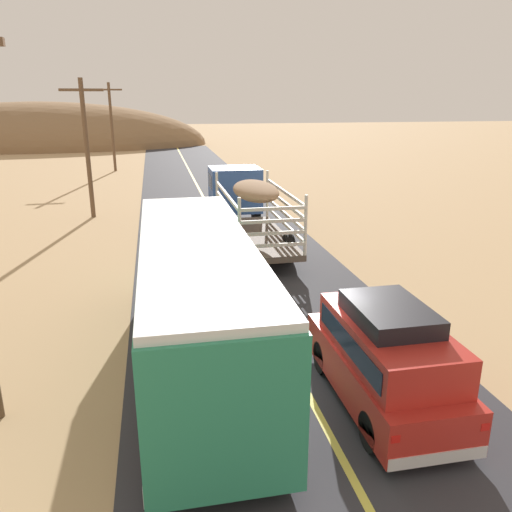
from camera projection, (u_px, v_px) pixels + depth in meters
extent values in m
plane|color=tan|center=(297.00, 374.00, 12.03)|extent=(240.00, 240.00, 0.00)
cube|color=#2D2D33|center=(297.00, 374.00, 12.02)|extent=(8.00, 120.00, 0.02)
cube|color=#D8CC4C|center=(297.00, 373.00, 12.02)|extent=(0.16, 117.60, 0.00)
cube|color=#B2261E|center=(382.00, 373.00, 10.73)|extent=(1.90, 4.60, 0.90)
cube|color=#B2261E|center=(388.00, 340.00, 10.33)|extent=(1.75, 3.59, 0.80)
cube|color=#192333|center=(388.00, 339.00, 10.33)|extent=(1.79, 3.22, 0.44)
cube|color=silver|center=(436.00, 455.00, 8.75)|extent=(1.86, 0.20, 0.24)
cube|color=red|center=(395.00, 439.00, 8.38)|extent=(0.16, 0.06, 0.14)
cube|color=red|center=(485.00, 426.00, 8.69)|extent=(0.16, 0.06, 0.14)
cube|color=black|center=(389.00, 313.00, 10.20)|extent=(1.42, 2.07, 0.36)
cylinder|color=black|center=(323.00, 357.00, 12.00)|extent=(0.26, 0.76, 0.76)
cylinder|color=black|center=(387.00, 351.00, 12.30)|extent=(0.26, 0.76, 0.76)
cylinder|color=black|center=(373.00, 431.00, 9.33)|extent=(0.26, 0.76, 0.76)
cylinder|color=black|center=(453.00, 421.00, 9.63)|extent=(0.26, 0.76, 0.76)
cube|color=#3359A5|center=(235.00, 189.00, 25.76)|extent=(2.50, 2.20, 2.20)
cube|color=#192333|center=(235.00, 180.00, 25.63)|extent=(2.53, 1.54, 0.70)
cube|color=brown|center=(256.00, 237.00, 21.04)|extent=(2.50, 6.40, 0.24)
cylinder|color=silver|center=(217.00, 196.00, 23.39)|extent=(0.12, 0.12, 2.20)
cylinder|color=silver|center=(267.00, 194.00, 23.83)|extent=(0.12, 0.12, 2.20)
cylinder|color=silver|center=(240.00, 229.00, 17.51)|extent=(0.12, 0.12, 2.20)
cylinder|color=silver|center=(305.00, 226.00, 17.96)|extent=(0.12, 0.12, 2.20)
cube|color=silver|center=(227.00, 226.00, 20.65)|extent=(0.08, 6.30, 0.12)
cube|color=silver|center=(284.00, 223.00, 21.10)|extent=(0.08, 6.30, 0.12)
cube|color=silver|center=(273.00, 245.00, 17.91)|extent=(2.40, 0.08, 0.12)
cube|color=silver|center=(226.00, 215.00, 20.51)|extent=(0.08, 6.30, 0.12)
cube|color=silver|center=(284.00, 213.00, 20.97)|extent=(0.08, 6.30, 0.12)
cube|color=silver|center=(273.00, 233.00, 17.78)|extent=(2.40, 0.08, 0.12)
cube|color=silver|center=(226.00, 205.00, 20.38)|extent=(0.08, 6.30, 0.12)
cube|color=silver|center=(284.00, 202.00, 20.83)|extent=(0.08, 6.30, 0.12)
cube|color=silver|center=(273.00, 221.00, 17.65)|extent=(2.40, 0.08, 0.12)
cube|color=silver|center=(226.00, 194.00, 20.25)|extent=(0.08, 6.30, 0.12)
cube|color=silver|center=(284.00, 192.00, 20.70)|extent=(0.08, 6.30, 0.12)
cube|color=silver|center=(273.00, 209.00, 17.52)|extent=(2.40, 0.08, 0.12)
ellipsoid|color=#8C6B4C|center=(256.00, 191.00, 20.45)|extent=(1.75, 3.84, 0.70)
cylinder|color=black|center=(214.00, 214.00, 25.93)|extent=(0.32, 1.10, 1.10)
cylinder|color=black|center=(256.00, 212.00, 26.34)|extent=(0.32, 1.10, 1.10)
cylinder|color=black|center=(235.00, 251.00, 19.68)|extent=(0.32, 1.10, 1.10)
cylinder|color=black|center=(289.00, 248.00, 20.09)|extent=(0.32, 1.10, 1.10)
cube|color=#2D8C66|center=(197.00, 299.00, 11.99)|extent=(2.50, 10.00, 2.70)
cube|color=white|center=(195.00, 241.00, 11.56)|extent=(2.45, 9.80, 0.16)
cube|color=#192333|center=(196.00, 280.00, 11.85)|extent=(2.54, 9.20, 0.80)
cube|color=silver|center=(199.00, 343.00, 12.33)|extent=(2.53, 9.80, 0.36)
cylinder|color=black|center=(152.00, 298.00, 15.18)|extent=(0.30, 1.00, 1.00)
cylinder|color=black|center=(225.00, 293.00, 15.60)|extent=(0.30, 1.00, 1.00)
cylinder|color=black|center=(154.00, 432.00, 9.10)|extent=(0.30, 1.00, 1.00)
cylinder|color=black|center=(273.00, 418.00, 9.51)|extent=(0.30, 1.00, 1.00)
cylinder|color=brown|center=(87.00, 150.00, 26.76)|extent=(0.24, 0.24, 7.26)
cube|color=brown|center=(81.00, 90.00, 25.85)|extent=(2.20, 0.14, 0.14)
cylinder|color=brown|center=(112.00, 128.00, 44.15)|extent=(0.24, 0.24, 7.54)
cube|color=brown|center=(109.00, 90.00, 43.20)|extent=(2.20, 0.14, 0.14)
ellipsoid|color=olive|center=(40.00, 146.00, 68.12)|extent=(44.82, 20.37, 11.63)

